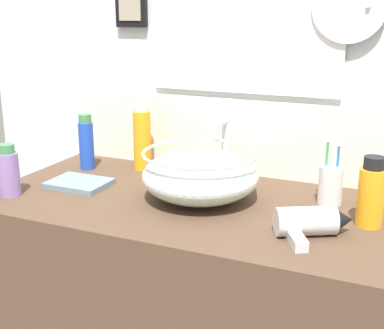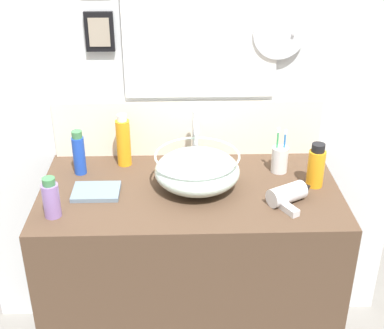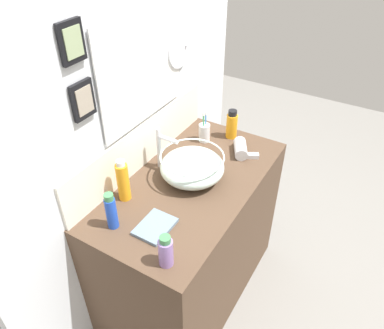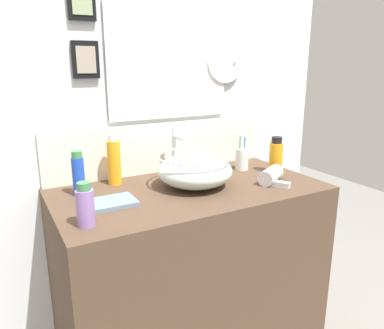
{
  "view_description": "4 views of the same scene",
  "coord_description": "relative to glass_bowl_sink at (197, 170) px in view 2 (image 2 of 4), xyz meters",
  "views": [
    {
      "loc": [
        0.56,
        -1.24,
        1.36
      ],
      "look_at": [
        0.01,
        0.0,
        0.96
      ],
      "focal_mm": 50.0,
      "sensor_mm": 36.0,
      "label": 1
    },
    {
      "loc": [
        -0.04,
        -1.7,
        1.86
      ],
      "look_at": [
        0.01,
        0.0,
        0.96
      ],
      "focal_mm": 50.0,
      "sensor_mm": 36.0,
      "label": 2
    },
    {
      "loc": [
        -1.2,
        -0.72,
        2.03
      ],
      "look_at": [
        0.01,
        0.0,
        0.96
      ],
      "focal_mm": 35.0,
      "sensor_mm": 36.0,
      "label": 3
    },
    {
      "loc": [
        -0.7,
        -1.29,
        1.37
      ],
      "look_at": [
        0.01,
        0.0,
        0.96
      ],
      "focal_mm": 35.0,
      "sensor_mm": 36.0,
      "label": 4
    }
  ],
  "objects": [
    {
      "name": "toothbrush_cup",
      "position": [
        0.32,
        0.11,
        -0.02
      ],
      "size": [
        0.06,
        0.06,
        0.19
      ],
      "color": "silver",
      "rests_on": "vanity_counter"
    },
    {
      "name": "glass_bowl_sink",
      "position": [
        0.0,
        0.0,
        0.0
      ],
      "size": [
        0.31,
        0.31,
        0.13
      ],
      "color": "silver",
      "rests_on": "vanity_counter"
    },
    {
      "name": "hair_drier",
      "position": [
        0.32,
        -0.11,
        -0.04
      ],
      "size": [
        0.19,
        0.19,
        0.07
      ],
      "color": "silver",
      "rests_on": "vanity_counter"
    },
    {
      "name": "soap_dispenser",
      "position": [
        0.44,
        -0.0,
        0.01
      ],
      "size": [
        0.06,
        0.06,
        0.17
      ],
      "color": "orange",
      "rests_on": "vanity_counter"
    },
    {
      "name": "shampoo_bottle",
      "position": [
        -0.28,
        0.19,
        0.03
      ],
      "size": [
        0.06,
        0.06,
        0.21
      ],
      "color": "orange",
      "rests_on": "vanity_counter"
    },
    {
      "name": "hand_towel",
      "position": [
        -0.37,
        -0.04,
        -0.06
      ],
      "size": [
        0.17,
        0.13,
        0.02
      ],
      "primitive_type": "cube",
      "color": "slate",
      "rests_on": "vanity_counter"
    },
    {
      "name": "vanity_counter",
      "position": [
        -0.03,
        -0.01,
        -0.5
      ],
      "size": [
        1.1,
        0.58,
        0.86
      ],
      "primitive_type": "cube",
      "color": "#4C3828",
      "rests_on": "ground"
    },
    {
      "name": "back_panel",
      "position": [
        -0.03,
        0.31,
        0.31
      ],
      "size": [
        1.82,
        0.1,
        2.5
      ],
      "color": "silver",
      "rests_on": "ground"
    },
    {
      "name": "lotion_bottle",
      "position": [
        -0.49,
        -0.18,
        -0.0
      ],
      "size": [
        0.06,
        0.06,
        0.15
      ],
      "color": "#8C6BB2",
      "rests_on": "vanity_counter"
    },
    {
      "name": "spray_bottle",
      "position": [
        -0.45,
        0.12,
        0.02
      ],
      "size": [
        0.05,
        0.05,
        0.18
      ],
      "color": "blue",
      "rests_on": "vanity_counter"
    },
    {
      "name": "faucet",
      "position": [
        0.0,
        0.18,
        0.06
      ],
      "size": [
        0.02,
        0.12,
        0.22
      ],
      "color": "silver",
      "rests_on": "vanity_counter"
    }
  ]
}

